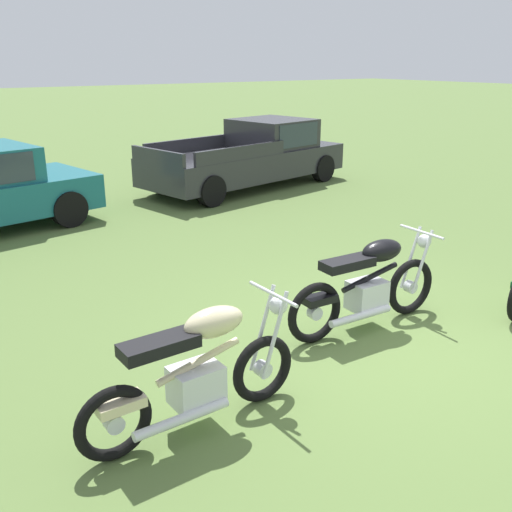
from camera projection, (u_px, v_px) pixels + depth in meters
ground_plane at (385, 340)px, 6.21m from camera, size 120.00×120.00×0.00m
motorcycle_cream at (197, 372)px, 4.61m from camera, size 1.96×0.64×1.02m
motorcycle_black at (368, 285)px, 6.37m from camera, size 2.05×0.64×1.02m
pickup_truck_charcoal at (254, 153)px, 13.48m from camera, size 5.23×2.70×1.49m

